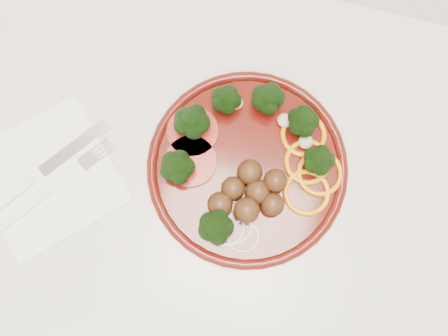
% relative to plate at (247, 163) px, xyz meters
% --- Properties ---
extents(counter, '(2.40, 0.60, 0.90)m').
position_rel_plate_xyz_m(counter, '(0.17, -0.03, -0.47)').
color(counter, beige).
rests_on(counter, ground).
extents(plate, '(0.27, 0.27, 0.06)m').
position_rel_plate_xyz_m(plate, '(0.00, 0.00, 0.00)').
color(plate, '#460C07').
rests_on(plate, counter).
extents(napkin, '(0.24, 0.24, 0.00)m').
position_rel_plate_xyz_m(napkin, '(-0.26, -0.08, -0.02)').
color(napkin, white).
rests_on(napkin, counter).
extents(knife, '(0.13, 0.17, 0.01)m').
position_rel_plate_xyz_m(knife, '(-0.28, -0.10, -0.01)').
color(knife, silver).
rests_on(knife, napkin).
extents(fork, '(0.12, 0.15, 0.01)m').
position_rel_plate_xyz_m(fork, '(-0.26, -0.11, -0.01)').
color(fork, white).
rests_on(fork, napkin).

